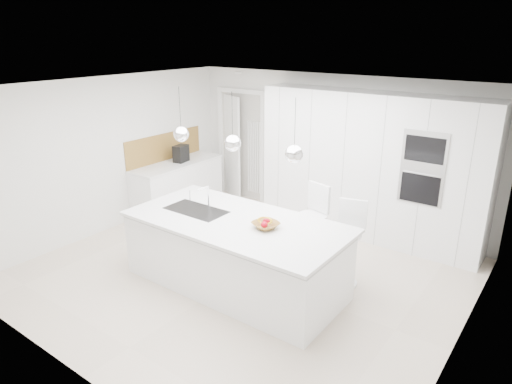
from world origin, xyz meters
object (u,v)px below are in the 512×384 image
Objects in this scene: island_base at (235,255)px; fruit_bowl at (266,225)px; espresso_machine at (181,154)px; bar_stool_right at (346,245)px; bar_stool_left at (312,228)px.

island_base is 8.93× the size of fruit_bowl.
espresso_machine is at bearing 147.65° from island_base.
island_base is at bearing -171.48° from fruit_bowl.
fruit_bowl is at bearing -37.95° from espresso_machine.
island_base is 1.43m from bar_stool_right.
bar_stool_right is (0.58, -0.14, -0.03)m from bar_stool_left.
espresso_machine is 3.78m from bar_stool_right.
bar_stool_left is at bearing 150.78° from bar_stool_right.
espresso_machine is (-2.53, 1.60, 0.62)m from island_base.
bar_stool_left is at bearing -21.68° from espresso_machine.
espresso_machine is at bearing 153.18° from bar_stool_right.
espresso_machine is 0.27× the size of bar_stool_right.
espresso_machine reaches higher than fruit_bowl.
fruit_bowl is 3.34m from espresso_machine.
bar_stool_right is at bearing -22.13° from espresso_machine.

